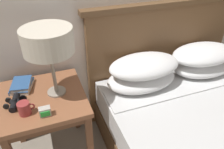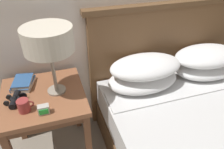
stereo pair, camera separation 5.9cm
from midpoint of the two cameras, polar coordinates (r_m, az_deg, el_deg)
The scene contains 8 objects.
nightstand at distance 1.67m, azimuth -18.21°, elevation -7.76°, with size 0.58×0.58×0.64m.
bed at distance 1.83m, azimuth 24.03°, elevation -16.08°, with size 1.49×1.95×1.12m.
table_lamp at distance 1.42m, azimuth -17.56°, elevation 8.19°, with size 0.32×0.32×0.48m.
book_on_nightstand at distance 1.74m, azimuth -23.37°, elevation -2.82°, with size 0.19×0.22×0.03m.
book_stacked_on_top at distance 1.73m, azimuth -23.59°, elevation -2.20°, with size 0.16×0.20×0.02m.
binoculars_pair at distance 1.60m, azimuth -25.00°, elevation -6.60°, with size 0.15×0.16×0.05m.
coffee_mug at distance 1.49m, azimuth -22.95°, elevation -8.16°, with size 0.10×0.08×0.08m.
alarm_clock at distance 1.44m, azimuth -18.23°, elevation -9.22°, with size 0.07×0.05×0.06m.
Camera 1 is at (-0.62, -0.52, 1.61)m, focal length 35.00 mm.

